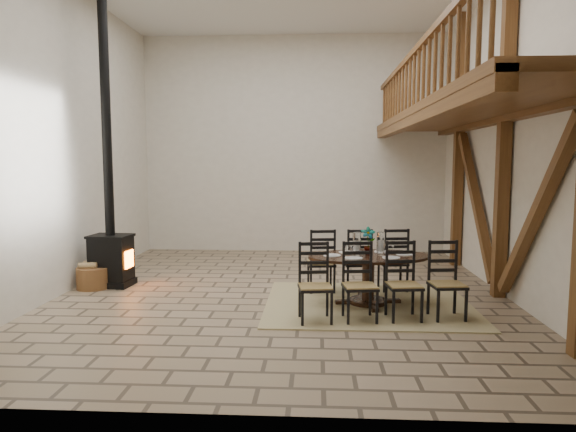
# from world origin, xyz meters

# --- Properties ---
(ground) EXTENTS (8.00, 8.00, 0.00)m
(ground) POSITION_xyz_m (0.00, 0.00, 0.00)
(ground) COLOR gray
(ground) RESTS_ON ground
(room_shell) EXTENTS (7.02, 8.02, 5.01)m
(room_shell) POSITION_xyz_m (1.19, 0.00, 3.01)
(room_shell) COLOR silver
(room_shell) RESTS_ON ground
(rug) EXTENTS (3.00, 2.50, 0.02)m
(rug) POSITION_xyz_m (1.30, -0.58, 0.01)
(rug) COLOR tan
(rug) RESTS_ON ground
(dining_table) EXTENTS (2.24, 2.22, 1.15)m
(dining_table) POSITION_xyz_m (1.31, -0.66, 0.38)
(dining_table) COLOR black
(dining_table) RESTS_ON ground
(wood_stove) EXTENTS (0.72, 0.58, 5.00)m
(wood_stove) POSITION_xyz_m (-2.94, 0.34, 1.12)
(wood_stove) COLOR black
(wood_stove) RESTS_ON ground
(log_basket) EXTENTS (0.54, 0.54, 0.45)m
(log_basket) POSITION_xyz_m (-3.18, 0.16, 0.19)
(log_basket) COLOR brown
(log_basket) RESTS_ON ground
(log_stack) EXTENTS (0.37, 0.30, 0.32)m
(log_stack) POSITION_xyz_m (-3.10, 0.40, 0.16)
(log_stack) COLOR tan
(log_stack) RESTS_ON ground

